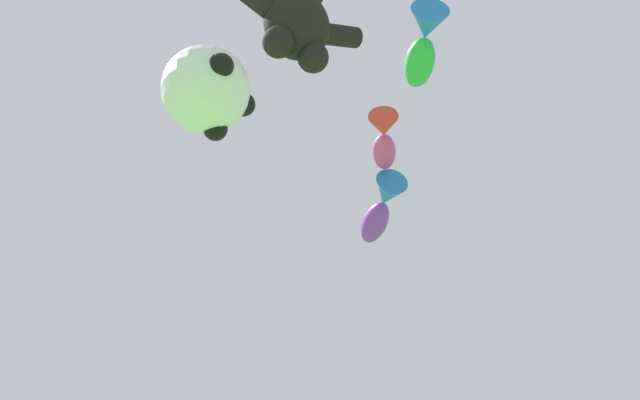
{
  "coord_description": "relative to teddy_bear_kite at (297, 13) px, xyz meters",
  "views": [
    {
      "loc": [
        -2.68,
        -2.38,
        1.73
      ],
      "look_at": [
        0.31,
        3.02,
        6.92
      ],
      "focal_mm": 40.0,
      "sensor_mm": 36.0,
      "label": 1
    }
  ],
  "objects": [
    {
      "name": "teddy_bear_kite",
      "position": [
        0.0,
        0.0,
        0.0
      ],
      "size": [
        1.76,
        0.77,
        1.78
      ],
      "color": "black"
    },
    {
      "name": "soccer_ball_kite",
      "position": [
        -0.88,
        0.26,
        -1.61
      ],
      "size": [
        1.01,
        1.0,
        0.93
      ],
      "color": "white"
    },
    {
      "name": "fish_kite_emerald",
      "position": [
        3.24,
        1.48,
        3.13
      ],
      "size": [
        1.3,
        1.8,
        0.68
      ],
      "color": "green"
    },
    {
      "name": "fish_kite_magenta",
      "position": [
        4.0,
        3.95,
        3.26
      ],
      "size": [
        1.3,
        1.57,
        0.61
      ],
      "color": "#E53F9E"
    },
    {
      "name": "fish_kite_violet",
      "position": [
        4.92,
        5.53,
        2.92
      ],
      "size": [
        1.26,
        2.25,
        0.71
      ],
      "color": "purple"
    }
  ]
}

